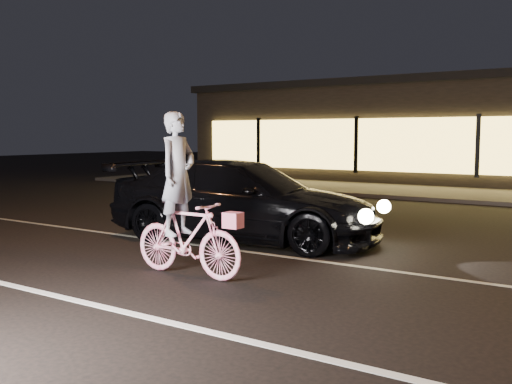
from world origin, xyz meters
The scene contains 7 objects.
ground centered at (0.00, 0.00, 0.00)m, with size 90.00×90.00×0.00m, color black.
lane_stripe_near centered at (0.00, -1.50, 0.00)m, with size 60.00×0.12×0.01m, color silver.
lane_stripe_far centered at (0.00, 2.00, 0.00)m, with size 60.00×0.10×0.01m, color gray.
sidewalk centered at (0.00, 13.00, 0.06)m, with size 30.00×4.00×0.12m, color #383533.
storefront centered at (0.00, 18.97, 2.15)m, with size 25.40×8.42×4.20m.
cyclist centered at (-0.87, 0.17, 0.82)m, with size 1.83×0.63×2.30m.
sedan centered at (-1.70, 2.87, 0.75)m, with size 5.44×2.86×1.50m.
Camera 1 is at (4.25, -5.93, 1.99)m, focal length 40.00 mm.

